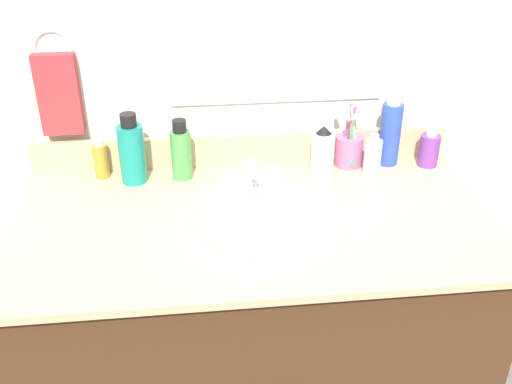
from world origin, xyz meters
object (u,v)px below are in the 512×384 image
Objects in this scene: bottle_oil_amber at (101,160)px; bottle_cream_purple at (429,150)px; hand_towel at (59,95)px; bottle_mouthwash_teal at (132,152)px; faucet at (251,178)px; bottle_shampoo_blue at (390,131)px; cup_pink at (349,149)px; bottle_lotion_white at (323,151)px; bottle_toner_green at (181,152)px; bottle_gel_clear at (373,156)px.

bottle_cream_purple is (0.92, -0.03, -0.00)m from bottle_oil_amber.
hand_towel is 0.25m from bottle_mouthwash_teal.
bottle_shampoo_blue is at bearing 14.19° from faucet.
cup_pink is (0.60, 0.03, -0.04)m from bottle_mouthwash_teal.
bottle_oil_amber is at bearing 165.05° from faucet.
cup_pink is at bearing 3.04° from bottle_mouthwash_teal.
bottle_shampoo_blue reaches higher than bottle_lotion_white.
hand_towel reaches higher than bottle_toner_green.
bottle_lotion_white is at bearing -157.94° from cup_pink.
cup_pink is (0.47, 0.03, -0.03)m from bottle_toner_green.
bottle_gel_clear reaches higher than faucet.
bottle_shampoo_blue is (0.06, 0.06, 0.05)m from bottle_gel_clear.
hand_towel is 0.92m from bottle_shampoo_blue.
bottle_toner_green is at bearing 156.93° from faucet.
bottle_mouthwash_teal is 0.89× the size of bottle_shampoo_blue.
hand_towel is 1.88× the size of bottle_gel_clear.
hand_towel is 1.13× the size of bottle_mouthwash_teal.
bottle_mouthwash_teal reaches higher than bottle_cream_purple.
faucet is 0.88× the size of cup_pink.
hand_towel reaches higher than cup_pink.
bottle_gel_clear is at bearing -4.88° from bottle_oil_amber.
bottle_oil_amber is 0.75m from bottle_gel_clear.
faucet is 1.48× the size of bottle_oil_amber.
bottle_toner_green is 0.39m from bottle_lotion_white.
hand_towel reaches higher than bottle_lotion_white.
bottle_shampoo_blue is 0.13m from cup_pink.
hand_towel is at bearing 171.95° from bottle_lotion_white.
bottle_mouthwash_teal is (-0.31, 0.07, 0.06)m from faucet.
hand_towel is 0.36m from bottle_toner_green.
faucet is 0.42m from bottle_oil_amber.
hand_towel is at bearing 175.24° from cup_pink.
hand_towel is at bearing 147.26° from bottle_oil_amber.
bottle_cream_purple is (0.31, 0.01, -0.02)m from bottle_lotion_white.
bottle_toner_green is at bearing -16.13° from hand_towel.
cup_pink reaches higher than bottle_gel_clear.
faucet is 0.52m from bottle_cream_purple.
bottle_gel_clear is 0.66m from bottle_mouthwash_teal.
cup_pink is (0.79, -0.07, -0.17)m from hand_towel.
cup_pink is (-0.12, 0.00, -0.05)m from bottle_shampoo_blue.
bottle_gel_clear is (0.53, -0.03, -0.02)m from bottle_toner_green.
cup_pink reaches higher than faucet.
bottle_lotion_white is 0.71× the size of bottle_mouthwash_teal.
faucet is at bearing -165.81° from bottle_shampoo_blue.
bottle_shampoo_blue reaches higher than bottle_toner_green.
bottle_lotion_white is at bearing -0.23° from bottle_mouthwash_teal.
bottle_oil_amber is at bearing 179.67° from cup_pink.
bottle_shampoo_blue is (-0.11, 0.03, 0.05)m from bottle_cream_purple.
bottle_gel_clear is at bearing -8.47° from hand_towel.
faucet is 1.48× the size of bottle_cream_purple.
bottle_toner_green is 0.13m from bottle_mouthwash_teal.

